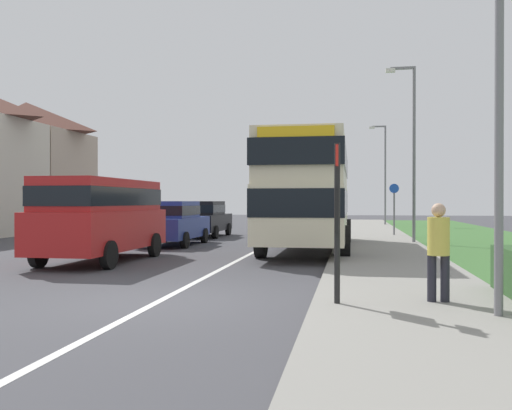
{
  "coord_description": "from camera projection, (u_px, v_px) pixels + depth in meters",
  "views": [
    {
      "loc": [
        3.23,
        -9.05,
        1.7
      ],
      "look_at": [
        0.71,
        5.6,
        1.6
      ],
      "focal_mm": 39.38,
      "sensor_mm": 36.0,
      "label": 1
    }
  ],
  "objects": [
    {
      "name": "ground_plane",
      "position": [
        159.0,
        302.0,
        9.48
      ],
      "size": [
        120.0,
        120.0,
        0.0
      ],
      "primitive_type": "plane",
      "color": "#424247"
    },
    {
      "name": "parked_car_black",
      "position": [
        204.0,
        217.0,
        26.72
      ],
      "size": [
        1.9,
        4.39,
        1.7
      ],
      "color": "black",
      "rests_on": "ground_plane"
    },
    {
      "name": "street_lamp_far",
      "position": [
        384.0,
        168.0,
        38.19
      ],
      "size": [
        1.14,
        0.2,
        6.85
      ],
      "color": "slate",
      "rests_on": "ground_plane"
    },
    {
      "name": "cycle_route_sign",
      "position": [
        394.0,
        207.0,
        26.28
      ],
      "size": [
        0.44,
        0.08,
        2.52
      ],
      "color": "slate",
      "rests_on": "ground_plane"
    },
    {
      "name": "lane_marking_centre",
      "position": [
        246.0,
        256.0,
        17.36
      ],
      "size": [
        0.14,
        60.0,
        0.01
      ],
      "primitive_type": "cube",
      "color": "silver",
      "rests_on": "ground_plane"
    },
    {
      "name": "parked_van_red",
      "position": [
        102.0,
        213.0,
        15.75
      ],
      "size": [
        2.11,
        5.28,
        2.31
      ],
      "color": "#B21E1E",
      "rests_on": "ground_plane"
    },
    {
      "name": "pavement_near_side",
      "position": [
        390.0,
        264.0,
        14.68
      ],
      "size": [
        3.2,
        68.0,
        0.12
      ],
      "primitive_type": "cube",
      "color": "gray",
      "rests_on": "ground_plane"
    },
    {
      "name": "street_lamp_mid",
      "position": [
        411.0,
        142.0,
        21.73
      ],
      "size": [
        1.14,
        0.2,
        6.92
      ],
      "color": "slate",
      "rests_on": "ground_plane"
    },
    {
      "name": "double_decker_bus",
      "position": [
        309.0,
        188.0,
        19.21
      ],
      "size": [
        2.8,
        9.74,
        3.7
      ],
      "color": "beige",
      "rests_on": "ground_plane"
    },
    {
      "name": "parked_car_blue",
      "position": [
        173.0,
        221.0,
        21.6
      ],
      "size": [
        1.91,
        4.37,
        1.7
      ],
      "color": "navy",
      "rests_on": "ground_plane"
    },
    {
      "name": "bus_stop_sign",
      "position": [
        337.0,
        212.0,
        8.68
      ],
      "size": [
        0.09,
        0.52,
        2.6
      ],
      "color": "black",
      "rests_on": "ground_plane"
    },
    {
      "name": "street_lamp_near",
      "position": [
        491.0,
        34.0,
        7.73
      ],
      "size": [
        1.14,
        0.2,
        6.92
      ],
      "color": "slate",
      "rests_on": "ground_plane"
    },
    {
      "name": "pedestrian_at_stop",
      "position": [
        438.0,
        247.0,
        8.81
      ],
      "size": [
        0.34,
        0.34,
        1.67
      ],
      "color": "#23232D",
      "rests_on": "ground_plane"
    }
  ]
}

